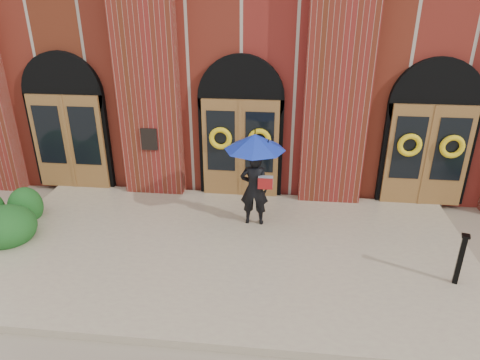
# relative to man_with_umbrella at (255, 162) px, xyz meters

# --- Properties ---
(ground) EXTENTS (90.00, 90.00, 0.00)m
(ground) POSITION_rel_man_with_umbrella_xyz_m (-0.48, -1.25, -1.63)
(ground) COLOR gray
(ground) RESTS_ON ground
(landing) EXTENTS (10.00, 5.30, 0.15)m
(landing) POSITION_rel_man_with_umbrella_xyz_m (-0.48, -1.10, -1.56)
(landing) COLOR tan
(landing) RESTS_ON ground
(church_building) EXTENTS (16.20, 12.53, 7.00)m
(church_building) POSITION_rel_man_with_umbrella_xyz_m (-0.48, 7.53, 1.87)
(church_building) COLOR maroon
(church_building) RESTS_ON ground
(man_with_umbrella) EXTENTS (1.33, 1.33, 2.12)m
(man_with_umbrella) POSITION_rel_man_with_umbrella_xyz_m (0.00, 0.00, 0.00)
(man_with_umbrella) COLOR black
(man_with_umbrella) RESTS_ON landing
(metal_post) EXTENTS (0.17, 0.17, 1.01)m
(metal_post) POSITION_rel_man_with_umbrella_xyz_m (3.82, -1.79, -0.95)
(metal_post) COLOR black
(metal_post) RESTS_ON landing
(hedge_wall_left) EXTENTS (3.28, 1.31, 0.84)m
(hedge_wall_left) POSITION_rel_man_with_umbrella_xyz_m (-5.68, -0.75, -1.21)
(hedge_wall_left) COLOR #174718
(hedge_wall_left) RESTS_ON ground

